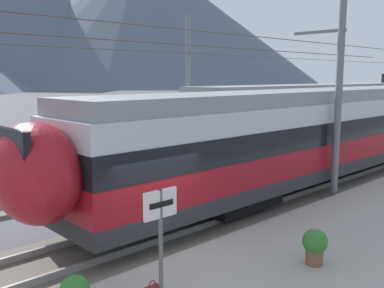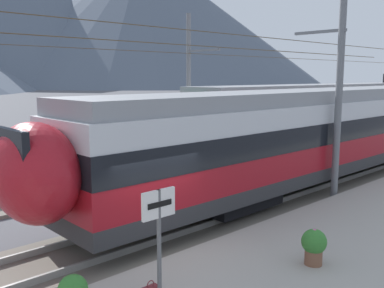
{
  "view_description": "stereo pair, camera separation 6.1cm",
  "coord_description": "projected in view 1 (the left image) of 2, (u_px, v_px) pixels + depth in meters",
  "views": [
    {
      "loc": [
        -6.17,
        -8.0,
        4.36
      ],
      "look_at": [
        3.72,
        2.42,
        2.12
      ],
      "focal_mm": 40.82,
      "sensor_mm": 36.0,
      "label": 1
    },
    {
      "loc": [
        -6.12,
        -8.05,
        4.36
      ],
      "look_at": [
        3.72,
        2.42,
        2.12
      ],
      "focal_mm": 40.82,
      "sensor_mm": 36.0,
      "label": 2
    }
  ],
  "objects": [
    {
      "name": "train_far_track",
      "position": [
        354.0,
        106.0,
        31.55
      ],
      "size": [
        34.45,
        3.0,
        4.27
      ],
      "color": "#2D2D30",
      "rests_on": "track_far"
    },
    {
      "name": "train_near_platform",
      "position": [
        358.0,
        124.0,
        19.65
      ],
      "size": [
        31.56,
        2.85,
        4.27
      ],
      "color": "#2D2D30",
      "rests_on": "track_near"
    },
    {
      "name": "potted_plant_platform_edge",
      "position": [
        315.0,
        244.0,
        9.35
      ],
      "size": [
        0.54,
        0.54,
        0.79
      ],
      "color": "brown",
      "rests_on": "platform_slab"
    },
    {
      "name": "catenary_mast_far_side",
      "position": [
        190.0,
        84.0,
        22.77
      ],
      "size": [
        49.12,
        2.38,
        7.55
      ],
      "color": "slate",
      "rests_on": "ground"
    },
    {
      "name": "catenary_mast_mid",
      "position": [
        336.0,
        86.0,
        14.83
      ],
      "size": [
        49.12,
        1.97,
        7.68
      ],
      "color": "slate",
      "rests_on": "ground"
    },
    {
      "name": "mountain_central_peak",
      "position": [
        5.0,
        9.0,
        190.15
      ],
      "size": [
        130.26,
        130.26,
        66.61
      ],
      "primitive_type": "cone",
      "color": "#515B6B",
      "rests_on": "ground"
    },
    {
      "name": "platform_sign",
      "position": [
        161.0,
        221.0,
        7.59
      ],
      "size": [
        0.7,
        0.08,
        2.08
      ],
      "color": "#59595B",
      "rests_on": "platform_slab"
    },
    {
      "name": "mountain_right_ridge",
      "position": [
        141.0,
        19.0,
        213.3
      ],
      "size": [
        173.1,
        173.1,
        64.38
      ],
      "primitive_type": "cone",
      "color": "#515B6B",
      "rests_on": "ground"
    },
    {
      "name": "track_far",
      "position": [
        31.0,
        198.0,
        15.5
      ],
      "size": [
        120.0,
        3.0,
        0.28
      ],
      "color": "#6B6359",
      "rests_on": "ground"
    },
    {
      "name": "ground_plane",
      "position": [
        150.0,
        257.0,
        10.6
      ],
      "size": [
        400.0,
        400.0,
        0.0
      ],
      "primitive_type": "plane",
      "color": "#4C4C51"
    },
    {
      "name": "track_near",
      "position": [
        125.0,
        243.0,
        11.33
      ],
      "size": [
        120.0,
        3.0,
        0.28
      ],
      "color": "#6B6359",
      "rests_on": "ground"
    }
  ]
}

